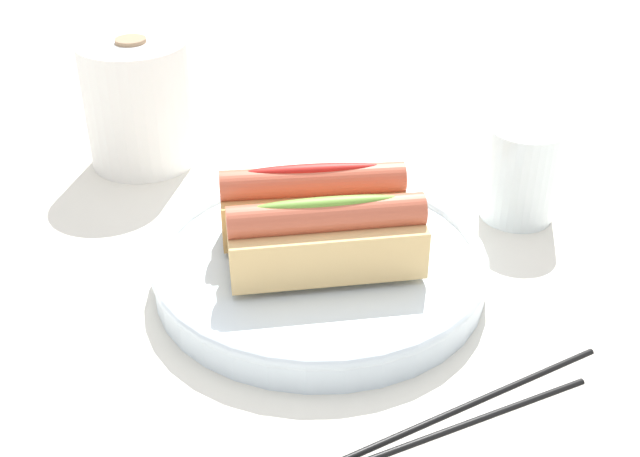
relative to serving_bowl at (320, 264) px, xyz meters
name	(u,v)px	position (x,y,z in m)	size (l,w,h in m)	color
ground_plane	(315,290)	(-0.01, -0.01, -0.02)	(2.40, 2.40, 0.00)	silver
serving_bowl	(320,264)	(0.00, 0.00, 0.00)	(0.27, 0.27, 0.03)	silver
hotdog_front	(328,238)	(-0.01, -0.03, 0.04)	(0.16, 0.10, 0.06)	#DBB270
hotdog_back	(313,203)	(0.01, 0.03, 0.04)	(0.16, 0.11, 0.06)	tan
water_glass	(521,177)	(0.21, 0.00, 0.02)	(0.07, 0.07, 0.09)	white
paper_towel_roll	(139,104)	(-0.05, 0.29, 0.05)	(0.11, 0.11, 0.13)	white
chopstick_near	(474,401)	(0.02, -0.18, -0.01)	(0.01, 0.01, 0.22)	black
chopstick_far	(449,428)	(-0.01, -0.19, -0.01)	(0.01, 0.01, 0.22)	black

